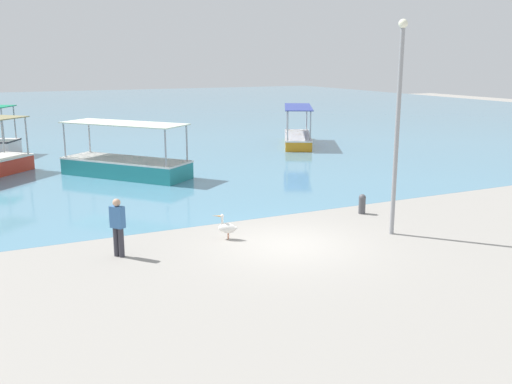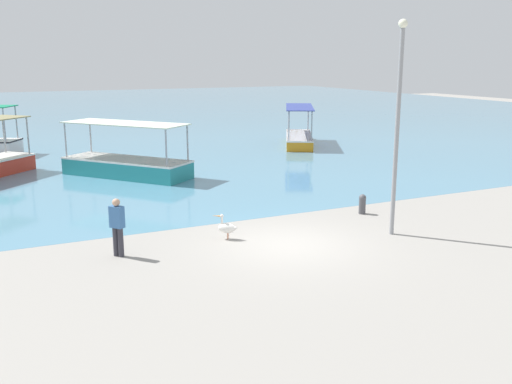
{
  "view_description": "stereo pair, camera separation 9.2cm",
  "coord_description": "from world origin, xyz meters",
  "px_view_note": "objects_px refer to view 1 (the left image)",
  "views": [
    {
      "loc": [
        -7.98,
        -14.45,
        5.47
      ],
      "look_at": [
        0.3,
        2.9,
        1.0
      ],
      "focal_mm": 40.0,
      "sensor_mm": 36.0,
      "label": 1
    },
    {
      "loc": [
        -7.9,
        -14.49,
        5.47
      ],
      "look_at": [
        0.3,
        2.9,
        1.0
      ],
      "focal_mm": 40.0,
      "sensor_mm": 36.0,
      "label": 2
    }
  ],
  "objects_px": {
    "lamp_post": "(398,119)",
    "fisherman_standing": "(118,226)",
    "fishing_boat_near_left": "(126,165)",
    "pelican": "(227,228)",
    "mooring_bollard": "(362,203)",
    "fishing_boat_far_left": "(298,137)"
  },
  "relations": [
    {
      "from": "fishing_boat_near_left",
      "to": "fisherman_standing",
      "type": "bearing_deg",
      "value": -103.97
    },
    {
      "from": "fishing_boat_near_left",
      "to": "lamp_post",
      "type": "bearing_deg",
      "value": -66.65
    },
    {
      "from": "mooring_bollard",
      "to": "fishing_boat_near_left",
      "type": "bearing_deg",
      "value": 120.54
    },
    {
      "from": "pelican",
      "to": "fishing_boat_far_left",
      "type": "bearing_deg",
      "value": 54.27
    },
    {
      "from": "lamp_post",
      "to": "fisherman_standing",
      "type": "height_order",
      "value": "lamp_post"
    },
    {
      "from": "fisherman_standing",
      "to": "pelican",
      "type": "bearing_deg",
      "value": 2.44
    },
    {
      "from": "fishing_boat_near_left",
      "to": "pelican",
      "type": "relative_size",
      "value": 7.77
    },
    {
      "from": "fisherman_standing",
      "to": "fishing_boat_far_left",
      "type": "bearing_deg",
      "value": 47.56
    },
    {
      "from": "fishing_boat_near_left",
      "to": "fisherman_standing",
      "type": "relative_size",
      "value": 3.68
    },
    {
      "from": "lamp_post",
      "to": "fisherman_standing",
      "type": "relative_size",
      "value": 3.94
    },
    {
      "from": "lamp_post",
      "to": "fisherman_standing",
      "type": "distance_m",
      "value": 8.99
    },
    {
      "from": "fishing_boat_far_left",
      "to": "pelican",
      "type": "height_order",
      "value": "fishing_boat_far_left"
    },
    {
      "from": "fishing_boat_far_left",
      "to": "pelican",
      "type": "relative_size",
      "value": 7.76
    },
    {
      "from": "pelican",
      "to": "lamp_post",
      "type": "bearing_deg",
      "value": -19.36
    },
    {
      "from": "mooring_bollard",
      "to": "fisherman_standing",
      "type": "xyz_separation_m",
      "value": [
        -8.99,
        -0.83,
        0.52
      ]
    },
    {
      "from": "pelican",
      "to": "lamp_post",
      "type": "xyz_separation_m",
      "value": [
        5.0,
        -1.76,
        3.32
      ]
    },
    {
      "from": "mooring_bollard",
      "to": "fisherman_standing",
      "type": "bearing_deg",
      "value": -174.72
    },
    {
      "from": "fishing_boat_near_left",
      "to": "mooring_bollard",
      "type": "xyz_separation_m",
      "value": [
        6.18,
        -10.47,
        -0.19
      ]
    },
    {
      "from": "fisherman_standing",
      "to": "mooring_bollard",
      "type": "bearing_deg",
      "value": 5.28
    },
    {
      "from": "fishing_boat_near_left",
      "to": "pelican",
      "type": "height_order",
      "value": "fishing_boat_near_left"
    },
    {
      "from": "fishing_boat_near_left",
      "to": "lamp_post",
      "type": "height_order",
      "value": "lamp_post"
    },
    {
      "from": "pelican",
      "to": "fisherman_standing",
      "type": "xyz_separation_m",
      "value": [
        -3.39,
        -0.14,
        0.53
      ]
    }
  ]
}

